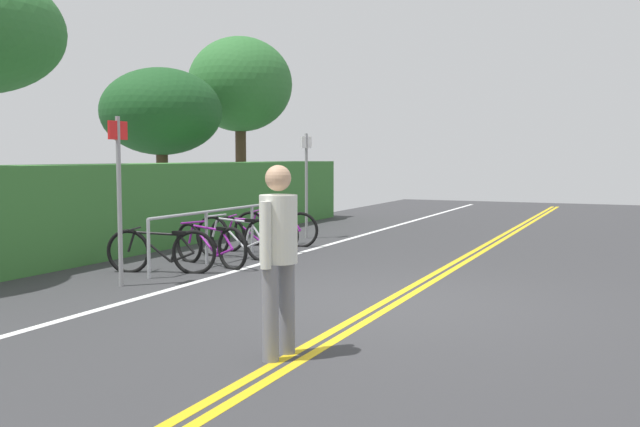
# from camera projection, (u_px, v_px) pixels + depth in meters

# --- Properties ---
(ground_plane) EXTENTS (38.52, 11.88, 0.05)m
(ground_plane) POSITION_uv_depth(u_px,v_px,m) (391.00, 305.00, 8.25)
(ground_plane) COLOR #353538
(centre_line_yellow_inner) EXTENTS (34.67, 0.10, 0.00)m
(centre_line_yellow_inner) POSITION_uv_depth(u_px,v_px,m) (397.00, 303.00, 8.21)
(centre_line_yellow_inner) COLOR gold
(centre_line_yellow_inner) RESTS_ON ground_plane
(centre_line_yellow_outer) EXTENTS (34.67, 0.10, 0.00)m
(centre_line_yellow_outer) POSITION_uv_depth(u_px,v_px,m) (384.00, 302.00, 8.28)
(centre_line_yellow_outer) COLOR gold
(centre_line_yellow_outer) RESTS_ON ground_plane
(bike_lane_stripe_white) EXTENTS (34.67, 0.12, 0.00)m
(bike_lane_stripe_white) POSITION_uv_depth(u_px,v_px,m) (188.00, 284.00, 9.41)
(bike_lane_stripe_white) COLOR white
(bike_lane_stripe_white) RESTS_ON ground_plane
(bike_rack) EXTENTS (4.37, 0.05, 0.85)m
(bike_rack) POSITION_uv_depth(u_px,v_px,m) (230.00, 221.00, 11.78)
(bike_rack) COLOR #9EA0A5
(bike_rack) RESTS_ON ground_plane
(bicycle_0) EXTENTS (0.63, 1.59, 0.68)m
(bicycle_0) POSITION_uv_depth(u_px,v_px,m) (161.00, 251.00, 10.32)
(bicycle_0) COLOR black
(bicycle_0) RESTS_ON ground_plane
(bicycle_1) EXTENTS (0.67, 1.68, 0.69)m
(bicycle_1) POSITION_uv_depth(u_px,v_px,m) (210.00, 245.00, 11.01)
(bicycle_1) COLOR black
(bicycle_1) RESTS_ON ground_plane
(bicycle_2) EXTENTS (0.46, 1.76, 0.75)m
(bicycle_2) POSITION_uv_depth(u_px,v_px,m) (237.00, 238.00, 11.78)
(bicycle_2) COLOR black
(bicycle_2) RESTS_ON ground_plane
(bicycle_3) EXTENTS (0.55, 1.60, 0.68)m
(bicycle_3) POSITION_uv_depth(u_px,v_px,m) (254.00, 234.00, 12.57)
(bicycle_3) COLOR black
(bicycle_3) RESTS_ON ground_plane
(bicycle_4) EXTENTS (0.50, 1.64, 0.71)m
(bicycle_4) POSITION_uv_depth(u_px,v_px,m) (276.00, 229.00, 13.40)
(bicycle_4) COLOR black
(bicycle_4) RESTS_ON ground_plane
(pedestrian) EXTENTS (0.49, 0.32, 1.63)m
(pedestrian) POSITION_uv_depth(u_px,v_px,m) (278.00, 248.00, 5.92)
(pedestrian) COLOR slate
(pedestrian) RESTS_ON ground_plane
(sign_post_near) EXTENTS (0.36, 0.06, 2.21)m
(sign_post_near) POSITION_uv_depth(u_px,v_px,m) (119.00, 184.00, 9.18)
(sign_post_near) COLOR gray
(sign_post_near) RESTS_ON ground_plane
(sign_post_far) EXTENTS (0.36, 0.08, 2.17)m
(sign_post_far) POSITION_uv_depth(u_px,v_px,m) (306.00, 175.00, 14.62)
(sign_post_far) COLOR gray
(sign_post_far) RESTS_ON ground_plane
(hedge_backdrop) EXTENTS (13.32, 1.22, 1.57)m
(hedge_backdrop) POSITION_uv_depth(u_px,v_px,m) (173.00, 203.00, 14.05)
(hedge_backdrop) COLOR #387533
(hedge_backdrop) RESTS_ON ground_plane
(tree_far_right) EXTENTS (2.78, 2.78, 3.73)m
(tree_far_right) POSITION_uv_depth(u_px,v_px,m) (161.00, 112.00, 16.26)
(tree_far_right) COLOR #473323
(tree_far_right) RESTS_ON ground_plane
(tree_extra) EXTENTS (2.76, 2.76, 4.85)m
(tree_extra) POSITION_uv_depth(u_px,v_px,m) (240.00, 85.00, 18.72)
(tree_extra) COLOR #473323
(tree_extra) RESTS_ON ground_plane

